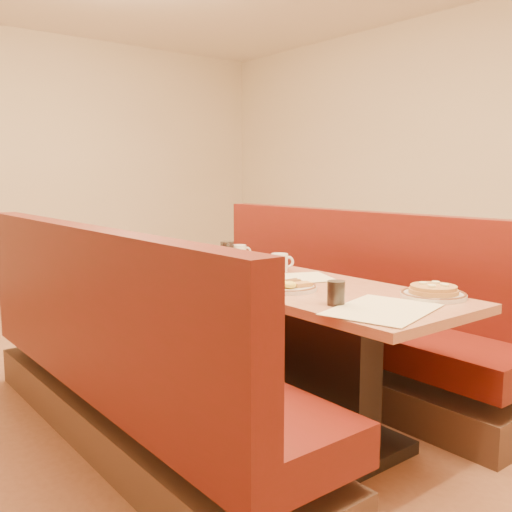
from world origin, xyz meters
TOP-DOWN VIEW (x-y plane):
  - ground at (0.00, 0.00)m, footprint 8.00×8.00m
  - room_envelope at (0.00, 0.00)m, footprint 6.04×8.04m
  - diner_table at (0.00, 0.00)m, footprint 0.70×2.50m
  - booth_left at (-0.73, 0.00)m, footprint 0.55×2.50m
  - booth_right at (0.73, 0.00)m, footprint 0.55×2.50m
  - placemat_near_left at (-0.12, -1.02)m, footprint 0.52×0.44m
  - placemat_near_right at (0.08, -0.29)m, footprint 0.46×0.41m
  - placemat_far_left at (-0.12, 0.97)m, footprint 0.41×0.31m
  - placemat_far_right at (0.12, 0.24)m, footprint 0.43×0.35m
  - pancake_plate at (0.24, -1.00)m, footprint 0.28×0.28m
  - eggs_plate at (-0.14, -0.48)m, footprint 0.27×0.27m
  - extra_plate_mid at (0.05, 0.50)m, footprint 0.23×0.23m
  - extra_plate_far at (-0.04, 0.74)m, footprint 0.22×0.22m
  - coffee_mug_a at (0.17, -0.07)m, footprint 0.13×0.09m
  - coffee_mug_b at (-0.28, 0.51)m, footprint 0.11×0.08m
  - coffee_mug_c at (0.28, 0.44)m, footprint 0.12×0.08m
  - coffee_mug_d at (-0.28, 0.80)m, footprint 0.11×0.07m
  - soda_tumbler_near at (-0.19, -0.84)m, footprint 0.07×0.07m
  - soda_tumbler_mid at (0.19, 0.45)m, footprint 0.08×0.08m

SIDE VIEW (x-z plane):
  - ground at x=0.00m, z-range 0.00..0.00m
  - booth_left at x=-0.73m, z-range -0.16..0.89m
  - booth_right at x=0.73m, z-range -0.16..0.89m
  - diner_table at x=0.00m, z-range 0.00..0.75m
  - placemat_near_left at x=-0.12m, z-range 0.75..0.76m
  - placemat_near_right at x=0.08m, z-range 0.75..0.76m
  - placemat_far_left at x=-0.12m, z-range 0.75..0.76m
  - placemat_far_right at x=0.12m, z-range 0.75..0.76m
  - extra_plate_far at x=-0.04m, z-range 0.74..0.79m
  - extra_plate_mid at x=0.05m, z-range 0.74..0.79m
  - eggs_plate at x=-0.14m, z-range 0.74..0.79m
  - pancake_plate at x=0.24m, z-range 0.74..0.80m
  - coffee_mug_d at x=-0.28m, z-range 0.75..0.83m
  - coffee_mug_b at x=-0.28m, z-range 0.75..0.84m
  - coffee_mug_c at x=0.28m, z-range 0.75..0.84m
  - soda_tumbler_near at x=-0.19m, z-range 0.75..0.85m
  - coffee_mug_a at x=0.17m, z-range 0.75..0.85m
  - soda_tumbler_mid at x=0.19m, z-range 0.75..0.87m
  - room_envelope at x=0.00m, z-range 0.52..3.34m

